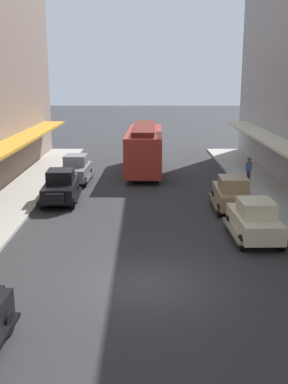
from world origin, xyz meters
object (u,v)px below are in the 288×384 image
(streetcar, at_px, (142,147))
(pedestrian_0, at_px, (246,170))
(parked_car_0, at_px, (230,192))
(parked_car_2, at_px, (73,169))
(parked_car_3, at_px, (252,219))
(parked_car_1, at_px, (58,186))

(streetcar, xyz_separation_m, pedestrian_0, (6.79, -4.47, -0.89))
(parked_car_0, bearing_deg, parked_car_2, 144.65)
(pedestrian_0, bearing_deg, parked_car_3, -100.90)
(parked_car_1, bearing_deg, pedestrian_0, 19.73)
(parked_car_1, height_order, parked_car_3, same)
(streetcar, bearing_deg, parked_car_1, -119.01)
(pedestrian_0, bearing_deg, parked_car_0, -110.40)
(pedestrian_0, bearing_deg, parked_car_2, 175.15)
(parked_car_3, height_order, pedestrian_0, parked_car_3)
(parked_car_0, relative_size, parked_car_1, 1.00)
(parked_car_1, bearing_deg, streetcar, 60.99)
(parked_car_3, distance_m, streetcar, 15.66)
(parked_car_3, bearing_deg, streetcar, 107.83)
(parked_car_0, height_order, streetcar, streetcar)
(parked_car_0, distance_m, parked_car_1, 9.59)
(streetcar, distance_m, pedestrian_0, 8.18)
(parked_car_0, bearing_deg, pedestrian_0, 69.60)
(parked_car_1, distance_m, pedestrian_0, 12.29)
(parked_car_0, height_order, parked_car_2, same)
(parked_car_1, bearing_deg, parked_car_3, -33.19)
(parked_car_2, xyz_separation_m, streetcar, (4.65, 3.50, 0.96))
(parked_car_0, bearing_deg, streetcar, 114.85)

